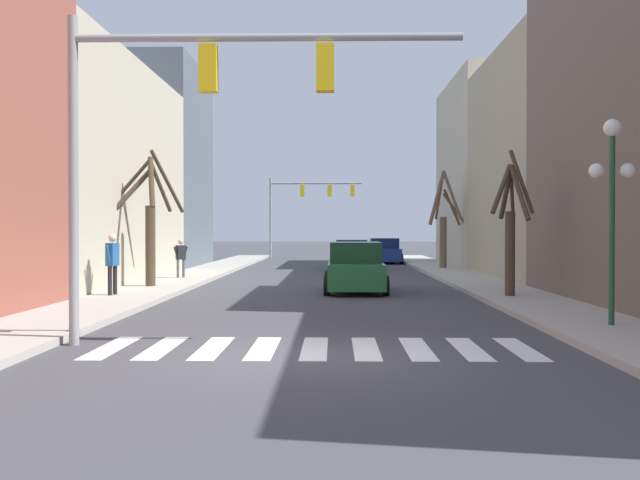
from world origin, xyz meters
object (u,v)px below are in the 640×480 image
traffic_signal_near (189,105)px  street_tree_left_near (511,227)px  street_tree_right_near (444,222)px  car_driving_away_lane (384,251)px  traffic_signal_far (305,198)px  street_lamp_right_corner (612,179)px  car_at_intersection (355,269)px  street_tree_left_mid (149,220)px  car_parked_left_far (351,256)px  pedestrian_on_right_sidewalk (181,255)px  pedestrian_waiting_at_curb (112,259)px

traffic_signal_near → street_tree_left_near: 11.80m
street_tree_right_near → car_driving_away_lane: bearing=106.8°
traffic_signal_far → street_tree_right_near: 18.50m
street_lamp_right_corner → car_driving_away_lane: bearing=94.7°
traffic_signal_far → car_at_intersection: traffic_signal_far is taller
car_at_intersection → street_tree_left_mid: street_tree_left_mid is taller
traffic_signal_near → street_tree_left_near: traffic_signal_near is taller
street_lamp_right_corner → car_parked_left_far: size_ratio=0.98×
pedestrian_on_right_sidewalk → car_parked_left_far: bearing=-172.0°
traffic_signal_near → street_tree_left_mid: size_ratio=1.50×
car_at_intersection → pedestrian_on_right_sidewalk: (-6.91, 5.03, 0.29)m
street_tree_left_near → street_tree_left_mid: size_ratio=0.91×
car_driving_away_lane → pedestrian_waiting_at_curb: pedestrian_waiting_at_curb is taller
car_at_intersection → pedestrian_waiting_at_curb: 7.88m
car_parked_left_far → street_tree_left_near: (4.29, -17.28, 1.44)m
traffic_signal_far → street_lamp_right_corner: traffic_signal_far is taller
car_driving_away_lane → street_tree_left_near: 24.69m
street_lamp_right_corner → pedestrian_on_right_sidewalk: bearing=128.8°
car_at_intersection → street_tree_right_near: (4.90, 13.19, 1.69)m
pedestrian_waiting_at_curb → street_tree_right_near: bearing=-25.6°
pedestrian_on_right_sidewalk → street_tree_left_mid: (-0.17, -4.42, 1.36)m
traffic_signal_far → street_lamp_right_corner: (7.80, -39.61, -1.27)m
car_parked_left_far → pedestrian_waiting_at_curb: size_ratio=2.35×
traffic_signal_far → car_driving_away_lane: bearing=-57.9°
car_driving_away_lane → car_parked_left_far: car_driving_away_lane is taller
traffic_signal_near → pedestrian_waiting_at_curb: bearing=114.7°
traffic_signal_far → street_tree_left_mid: traffic_signal_far is taller
car_at_intersection → street_tree_right_near: 14.17m
traffic_signal_near → pedestrian_waiting_at_curb: size_ratio=3.89×
street_lamp_right_corner → street_tree_right_near: size_ratio=0.84×
traffic_signal_far → street_tree_left_mid: bearing=-98.2°
street_tree_right_near → street_tree_left_mid: size_ratio=1.05×
pedestrian_on_right_sidewalk → traffic_signal_near: bearing=57.8°
car_at_intersection → pedestrian_waiting_at_curb: (-7.29, -2.95, 0.45)m
car_parked_left_far → traffic_signal_near: bearing=172.3°
car_parked_left_far → street_tree_left_mid: street_tree_left_mid is taller
pedestrian_on_right_sidewalk → car_driving_away_lane: bearing=-163.8°
car_parked_left_far → car_at_intersection: 14.25m
street_lamp_right_corner → street_tree_left_mid: 15.87m
street_tree_right_near → street_tree_left_near: 16.23m
street_lamp_right_corner → pedestrian_waiting_at_curb: bearing=151.1°
street_lamp_right_corner → car_at_intersection: bearing=117.0°
traffic_signal_near → pedestrian_on_right_sidewalk: traffic_signal_near is taller
car_parked_left_far → car_at_intersection: size_ratio=0.97×
street_tree_right_near → street_tree_left_mid: bearing=-133.6°
car_driving_away_lane → traffic_signal_near: bearing=170.3°
traffic_signal_far → car_at_intersection: size_ratio=1.54×
pedestrian_waiting_at_curb → car_parked_left_far: bearing=-12.1°
traffic_signal_near → street_lamp_right_corner: bearing=13.1°
car_parked_left_far → pedestrian_waiting_at_curb: (-7.49, -17.21, 0.50)m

